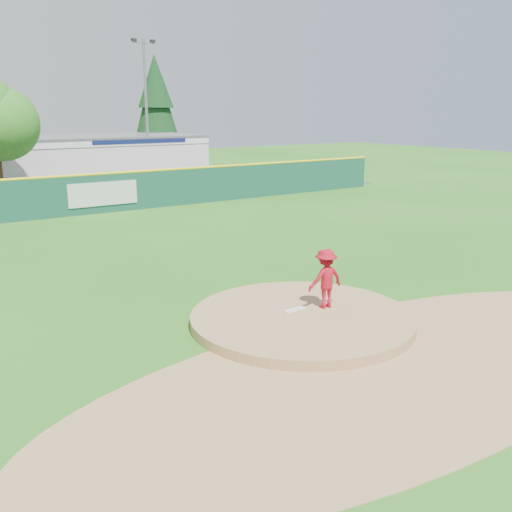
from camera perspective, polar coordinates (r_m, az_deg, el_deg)
ground at (r=14.24m, az=4.59°, el=-6.73°), size 120.00×120.00×0.00m
pitchers_mound at (r=14.24m, az=4.59°, el=-6.73°), size 5.50×5.50×0.50m
pitching_rubber at (r=14.36m, az=3.86°, el=-5.37°), size 0.60×0.15×0.04m
infield_dirt_arc at (r=12.25m, az=13.61°, el=-10.71°), size 15.40×15.40×0.01m
parking_lot at (r=38.55m, az=-21.66°, el=5.74°), size 44.00×16.00×0.02m
pitcher at (r=14.44m, az=6.97°, el=-2.25°), size 1.02×0.63×1.52m
van at (r=34.51m, az=-17.10°, el=6.42°), size 5.27×2.81×1.41m
pool_building_grp at (r=44.80m, az=-15.81°, el=9.40°), size 15.20×8.20×3.31m
outfield_fence at (r=29.78m, az=-17.82°, el=5.90°), size 40.00×0.14×2.07m
conifer_tree at (r=51.00m, az=-9.97°, el=14.62°), size 4.40×4.40×9.50m
light_pole_right at (r=42.97m, az=-10.92°, el=14.68°), size 1.75×0.25×10.00m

